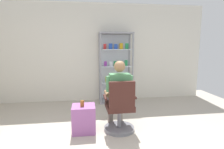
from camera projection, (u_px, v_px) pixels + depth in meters
name	position (u px, v px, depth m)	size (l,w,h in m)	color
back_wall	(100.00, 53.00, 5.16)	(6.00, 0.10, 2.70)	silver
display_cabinet_main	(115.00, 67.00, 5.04)	(0.90, 0.45, 1.90)	gray
office_chair	(120.00, 111.00, 3.28)	(0.57, 0.56, 0.96)	slate
seated_shopkeeper	(118.00, 91.00, 3.39)	(0.49, 0.57, 1.29)	slate
storage_crate	(84.00, 119.00, 3.30)	(0.41, 0.38, 0.49)	#9E599E
tea_glass	(82.00, 103.00, 3.23)	(0.07, 0.07, 0.10)	brown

